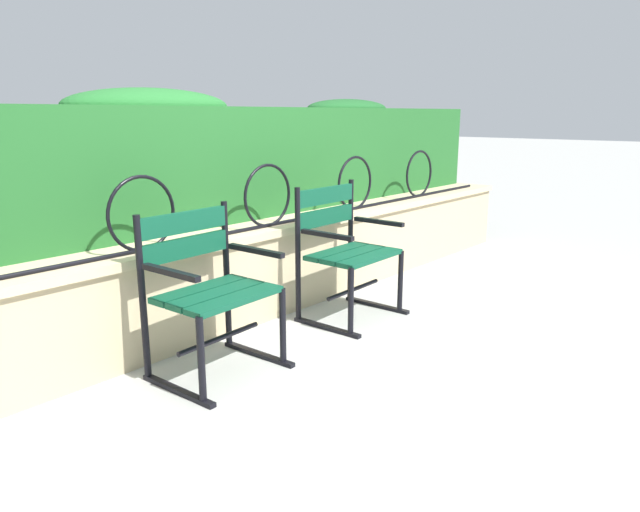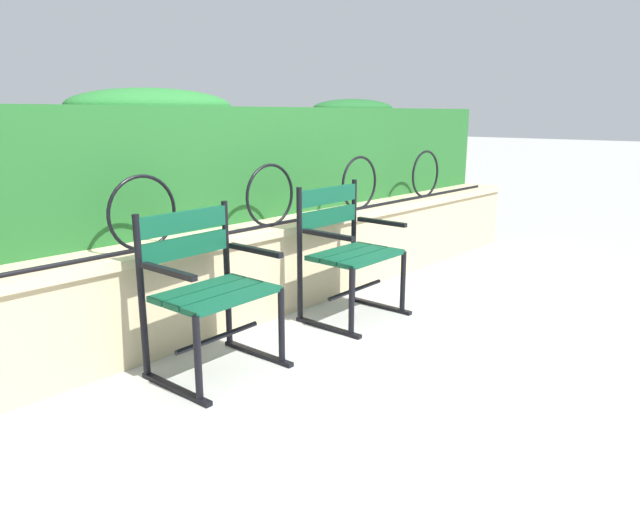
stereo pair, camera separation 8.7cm
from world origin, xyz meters
name	(u,v)px [view 1 (the left image)]	position (x,y,z in m)	size (l,w,h in m)	color
ground_plane	(330,348)	(0.00, 0.00, 0.00)	(60.00, 60.00, 0.00)	#ADADA8
stone_wall	(240,275)	(0.00, 0.78, 0.31)	(6.70, 0.41, 0.61)	#C6B289
iron_arch_fence	(216,208)	(-0.23, 0.70, 0.79)	(6.17, 0.02, 0.42)	black
hedge_row	(187,160)	(-0.04, 1.24, 1.04)	(6.56, 0.56, 0.89)	#236028
park_chair_left	(207,287)	(-0.64, 0.30, 0.47)	(0.64, 0.55, 0.87)	#0F4C33
park_chair_right	(344,248)	(0.51, 0.30, 0.47)	(0.63, 0.54, 0.90)	#0F4C33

